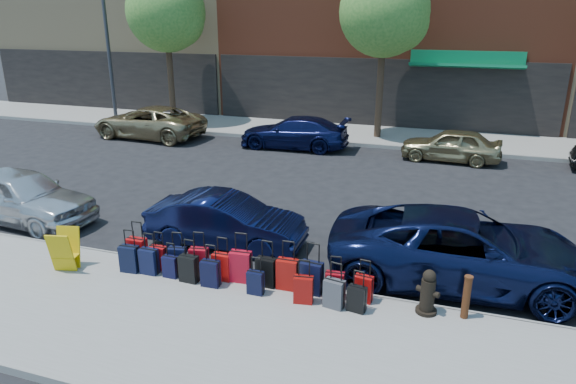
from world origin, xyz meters
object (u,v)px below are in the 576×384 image
(tree_center, at_px, (388,14))
(streetlight, at_px, (110,30))
(fire_hydrant, at_px, (428,293))
(car_near_2, at_px, (462,249))
(bollard, at_px, (466,296))
(car_near_0, at_px, (20,196))
(car_far_0, at_px, (149,122))
(car_near_1, at_px, (226,221))
(car_far_1, at_px, (294,133))
(car_far_2, at_px, (451,145))
(display_rack, at_px, (65,250))
(suitcase_front_5, at_px, (241,266))
(tree_left, at_px, (169,14))

(tree_center, relative_size, streetlight, 0.91)
(fire_hydrant, relative_size, car_near_2, 0.16)
(bollard, xyz_separation_m, car_near_0, (-11.58, 1.40, 0.16))
(car_far_0, bearing_deg, fire_hydrant, 53.02)
(car_near_2, bearing_deg, car_near_1, 85.38)
(car_near_1, bearing_deg, bollard, -109.29)
(car_far_1, bearing_deg, bollard, 29.40)
(tree_center, height_order, bollard, tree_center)
(streetlight, bearing_deg, car_near_2, -34.81)
(streetlight, relative_size, car_far_2, 2.13)
(fire_hydrant, relative_size, display_rack, 0.97)
(car_far_0, relative_size, car_far_2, 1.39)
(suitcase_front_5, height_order, car_far_0, car_far_0)
(car_far_1, bearing_deg, display_rack, -7.45)
(tree_center, distance_m, streetlight, 13.48)
(bollard, bearing_deg, tree_center, 104.79)
(bollard, xyz_separation_m, car_near_2, (-0.11, 1.65, 0.18))
(fire_hydrant, bearing_deg, tree_left, 156.99)
(car_near_1, height_order, car_far_1, car_far_1)
(car_near_2, relative_size, car_far_0, 1.06)
(fire_hydrant, bearing_deg, streetlight, 164.01)
(bollard, height_order, car_near_1, car_near_1)
(fire_hydrant, height_order, car_far_1, car_far_1)
(car_far_2, bearing_deg, fire_hydrant, 2.70)
(streetlight, bearing_deg, tree_left, 13.39)
(tree_left, height_order, tree_center, same)
(tree_left, relative_size, car_near_1, 1.88)
(tree_left, relative_size, suitcase_front_5, 6.84)
(suitcase_front_5, xyz_separation_m, bollard, (4.43, 0.04, 0.10))
(display_rack, bearing_deg, car_near_1, 29.97)
(suitcase_front_5, distance_m, display_rack, 3.88)
(fire_hydrant, xyz_separation_m, display_rack, (-7.56, -0.72, 0.04))
(streetlight, distance_m, car_far_2, 17.15)
(suitcase_front_5, bearing_deg, streetlight, 128.78)
(streetlight, height_order, car_far_2, streetlight)
(streetlight, relative_size, suitcase_front_5, 7.53)
(display_rack, relative_size, car_near_2, 0.16)
(car_near_0, bearing_deg, display_rack, -118.63)
(tree_left, xyz_separation_m, car_far_1, (7.24, -2.65, -4.74))
(fire_hydrant, bearing_deg, suitcase_front_5, -156.64)
(car_near_1, bearing_deg, suitcase_front_5, -148.74)
(tree_center, relative_size, car_far_0, 1.39)
(car_near_1, bearing_deg, streetlight, 42.69)
(tree_center, bearing_deg, car_far_2, -40.74)
(streetlight, distance_m, car_near_2, 21.17)
(display_rack, height_order, car_near_0, car_near_0)
(tree_left, xyz_separation_m, display_rack, (6.02, -15.00, -4.81))
(tree_center, height_order, car_far_2, tree_center)
(car_far_0, bearing_deg, car_far_2, 94.54)
(bollard, relative_size, car_near_2, 0.15)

